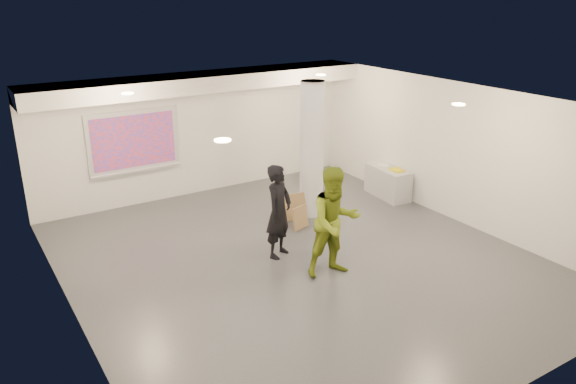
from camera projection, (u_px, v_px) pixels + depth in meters
floor at (299, 260)px, 10.55m from camera, size 8.00×9.00×0.01m
ceiling at (301, 102)px, 9.52m from camera, size 8.00×9.00×0.01m
wall_back at (198, 133)px, 13.60m from camera, size 8.00×0.01×3.00m
wall_front at (515, 295)px, 6.46m from camera, size 8.00×0.01×3.00m
wall_left at (67, 235)px, 8.02m from camera, size 0.01×9.00×3.00m
wall_right at (455, 152)px, 12.04m from camera, size 0.01×9.00×3.00m
soffit_band at (204, 82)px, 12.71m from camera, size 8.00×1.10×0.36m
downlight_nw at (128, 93)px, 10.40m from camera, size 0.22×0.22×0.02m
downlight_ne at (321, 75)px, 12.61m from camera, size 0.22×0.22×0.02m
downlight_sw at (223, 140)px, 7.23m from camera, size 0.22×0.22×0.02m
downlight_se at (459, 104)px, 9.44m from camera, size 0.22×0.22×0.02m
column at (312, 150)px, 12.21m from camera, size 0.52×0.52×3.00m
projection_screen at (134, 142)px, 12.75m from camera, size 2.10×0.13×1.42m
credenza at (388, 182)px, 13.66m from camera, size 0.63×1.29×0.73m
papers_stack at (384, 165)px, 13.72m from camera, size 0.31×0.36×0.02m
postit_pad at (397, 170)px, 13.34m from camera, size 0.31×0.38×0.03m
cardboard_back at (294, 207)px, 12.33m from camera, size 0.56×0.24×0.59m
cardboard_front at (300, 217)px, 11.88m from camera, size 0.46×0.25×0.49m
woman at (279, 211)px, 10.46m from camera, size 0.79×0.70×1.80m
man at (335, 222)px, 9.74m from camera, size 1.06×0.88×1.99m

